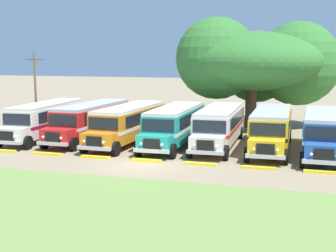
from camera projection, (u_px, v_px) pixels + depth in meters
ground_plane at (141, 165)px, 29.56m from camera, size 220.00×220.00×0.00m
foreground_grass_strip at (73, 208)px, 21.27m from camera, size 80.00×11.29×0.01m
parked_bus_slot_0 at (46, 118)px, 39.18m from camera, size 3.06×10.89×2.82m
parked_bus_slot_1 at (91, 119)px, 38.56m from camera, size 2.93×10.87×2.82m
parked_bus_slot_2 at (129, 122)px, 36.92m from camera, size 3.00×10.88×2.82m
parked_bus_slot_3 at (175, 124)px, 36.12m from camera, size 2.82×10.86×2.82m
parked_bus_slot_4 at (220, 125)px, 35.63m from camera, size 2.98×10.88×2.82m
parked_bus_slot_5 at (271, 127)px, 34.39m from camera, size 2.91×10.87×2.82m
parked_bus_slot_6 at (323, 131)px, 32.81m from camera, size 2.72×10.85×2.82m
curb_wheelstop_0 at (3, 151)px, 33.56m from camera, size 2.00×0.36×0.15m
curb_wheelstop_1 at (47, 154)px, 32.56m from camera, size 2.00×0.36×0.15m
curb_wheelstop_2 at (95, 157)px, 31.55m from camera, size 2.00×0.36×0.15m
curb_wheelstop_3 at (146, 160)px, 30.54m from camera, size 2.00×0.36×0.15m
curb_wheelstop_4 at (201, 164)px, 29.53m from camera, size 2.00×0.36×0.15m
curb_wheelstop_5 at (259, 168)px, 28.52m from camera, size 2.00×0.36×0.15m
curb_wheelstop_6 at (321, 172)px, 27.51m from camera, size 2.00×0.36×0.15m
broad_shade_tree at (256, 62)px, 44.67m from camera, size 14.73×12.95×10.15m
utility_pole at (35, 89)px, 42.51m from camera, size 1.80×0.20×6.90m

